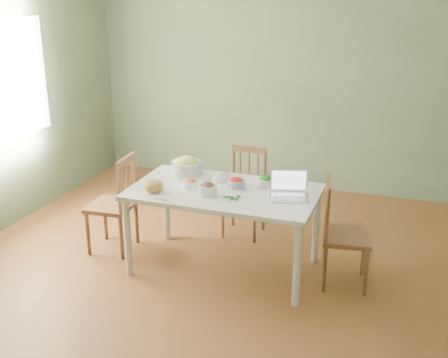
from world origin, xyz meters
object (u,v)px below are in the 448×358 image
(bowl_squash, at_px, (187,166))
(laptop, at_px, (289,186))
(chair_left, at_px, (111,203))
(chair_far, at_px, (244,194))
(dining_table, at_px, (224,230))
(bread_boule, at_px, (154,186))
(chair_right, at_px, (347,234))

(bowl_squash, xyz_separation_m, laptop, (1.04, -0.28, 0.03))
(chair_left, distance_m, laptop, 1.75)
(laptop, bearing_deg, bowl_squash, 149.30)
(chair_far, xyz_separation_m, laptop, (0.63, -0.76, 0.42))
(dining_table, xyz_separation_m, bread_boule, (-0.55, -0.24, 0.43))
(bread_boule, bearing_deg, chair_left, 156.70)
(dining_table, xyz_separation_m, laptop, (0.57, -0.01, 0.49))
(bowl_squash, distance_m, laptop, 1.07)
(bread_boule, xyz_separation_m, bowl_squash, (0.09, 0.51, 0.03))
(chair_right, bearing_deg, chair_far, 49.53)
(chair_right, relative_size, laptop, 2.94)
(dining_table, relative_size, bowl_squash, 5.61)
(dining_table, relative_size, bread_boule, 9.51)
(dining_table, distance_m, chair_left, 1.14)
(chair_left, relative_size, bread_boule, 5.58)
(chair_right, xyz_separation_m, laptop, (-0.48, -0.10, 0.40))
(chair_left, xyz_separation_m, bread_boule, (0.58, -0.25, 0.34))
(dining_table, bearing_deg, bowl_squash, 149.78)
(chair_right, bearing_deg, dining_table, 85.26)
(bread_boule, height_order, bowl_squash, bowl_squash)
(chair_right, bearing_deg, bread_boule, 92.13)
(chair_far, relative_size, bowl_squash, 3.06)
(dining_table, bearing_deg, chair_left, 179.64)
(dining_table, height_order, bowl_squash, bowl_squash)
(chair_left, height_order, bowl_squash, chair_left)
(chair_far, distance_m, chair_right, 1.30)
(dining_table, distance_m, laptop, 0.75)
(bowl_squash, bearing_deg, chair_right, -6.71)
(chair_left, xyz_separation_m, bowl_squash, (0.67, 0.26, 0.37))
(chair_far, bearing_deg, dining_table, -85.54)
(bowl_squash, bearing_deg, dining_table, -30.22)
(chair_left, bearing_deg, bread_boule, 61.98)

